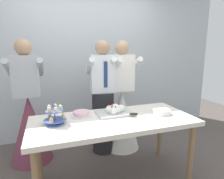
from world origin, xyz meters
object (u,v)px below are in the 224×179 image
object	(u,v)px
cupcake_stand	(55,116)
plate_stack	(162,111)
person_guest	(30,120)
person_groom	(103,104)
dessert_table	(114,125)
person_bride	(122,112)
main_cake_tray	(115,110)
round_cake	(81,114)

from	to	relation	value
cupcake_stand	plate_stack	size ratio (longest dim) A/B	1.10
person_guest	person_groom	bearing A→B (deg)	-4.45
cupcake_stand	person_guest	size ratio (longest dim) A/B	0.14
dessert_table	person_bride	bearing A→B (deg)	62.07
cupcake_stand	plate_stack	bearing A→B (deg)	-3.47
main_cake_tray	person_guest	distance (m)	1.21
cupcake_stand	main_cake_tray	xyz separation A→B (m)	(0.69, 0.10, -0.05)
dessert_table	person_groom	distance (m)	0.73
round_cake	dessert_table	bearing A→B (deg)	-32.48
main_cake_tray	person_groom	bearing A→B (deg)	87.89
dessert_table	person_bride	world-z (taller)	person_bride
main_cake_tray	person_bride	world-z (taller)	person_bride
person_groom	person_guest	size ratio (longest dim) A/B	1.00
person_bride	person_guest	world-z (taller)	same
dessert_table	person_groom	size ratio (longest dim) A/B	1.08
main_cake_tray	person_bride	bearing A→B (deg)	61.12
cupcake_stand	person_groom	size ratio (longest dim) A/B	0.14
dessert_table	plate_stack	distance (m)	0.61
person_groom	person_bride	world-z (taller)	same
dessert_table	cupcake_stand	world-z (taller)	cupcake_stand
main_cake_tray	person_bride	distance (m)	0.72
dessert_table	round_cake	distance (m)	0.39
plate_stack	round_cake	distance (m)	0.95
dessert_table	cupcake_stand	distance (m)	0.64
person_guest	round_cake	bearing A→B (deg)	-44.43
cupcake_stand	person_guest	world-z (taller)	person_guest
cupcake_stand	round_cake	xyz separation A→B (m)	(0.30, 0.15, -0.06)
main_cake_tray	person_groom	world-z (taller)	person_groom
cupcake_stand	main_cake_tray	bearing A→B (deg)	8.56
cupcake_stand	person_groom	world-z (taller)	person_groom
cupcake_stand	plate_stack	xyz separation A→B (m)	(1.22, -0.07, -0.06)
cupcake_stand	person_groom	xyz separation A→B (m)	(0.71, 0.67, -0.12)
plate_stack	main_cake_tray	bearing A→B (deg)	161.54
person_guest	main_cake_tray	bearing A→B (deg)	-32.91
main_cake_tray	round_cake	bearing A→B (deg)	172.68
plate_stack	person_bride	size ratio (longest dim) A/B	0.13
main_cake_tray	person_groom	size ratio (longest dim) A/B	0.26
person_bride	round_cake	bearing A→B (deg)	-142.93
person_groom	plate_stack	bearing A→B (deg)	-55.50
person_groom	person_guest	bearing A→B (deg)	175.55
plate_stack	person_groom	size ratio (longest dim) A/B	0.13
cupcake_stand	person_groom	bearing A→B (deg)	43.36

